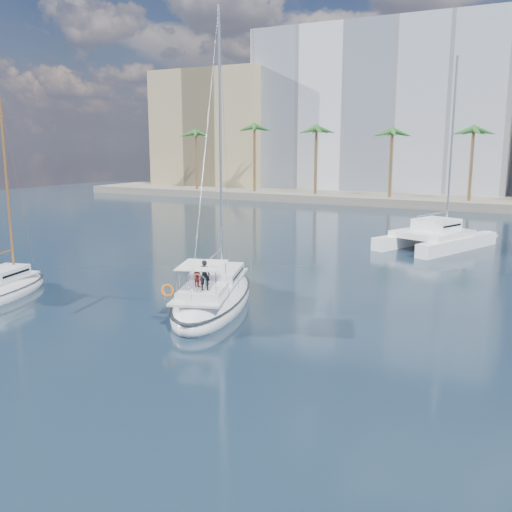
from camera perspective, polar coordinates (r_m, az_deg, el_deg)
The scene contains 9 objects.
ground at distance 30.95m, azimuth -3.55°, elevation -5.51°, with size 160.00×160.00×0.00m, color black.
quay at distance 88.08m, azimuth 17.53°, elevation 5.28°, with size 120.00×14.00×1.20m, color gray.
building_modern at distance 102.20m, azimuth 12.43°, elevation 13.81°, with size 42.00×16.00×28.00m, color white.
building_tan_left at distance 110.45m, azimuth -3.76°, elevation 12.27°, with size 22.00×14.00×22.00m, color tan.
palm_left at distance 96.03m, azimuth -3.39°, elevation 12.01°, with size 3.60×3.60×12.30m.
palm_centre at distance 83.77m, azimuth 17.42°, elevation 11.65°, with size 3.60×3.60×12.30m.
main_sloop at distance 31.80m, azimuth -4.28°, elevation -4.08°, with size 7.28×12.10×17.13m.
catamaran at distance 51.75m, azimuth 17.46°, elevation 2.04°, with size 9.05×12.19×16.10m.
seagull at distance 34.49m, azimuth -1.62°, elevation -2.57°, with size 0.98×0.42×0.18m.
Camera 1 is at (15.43, -25.32, 8.89)m, focal length 40.00 mm.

